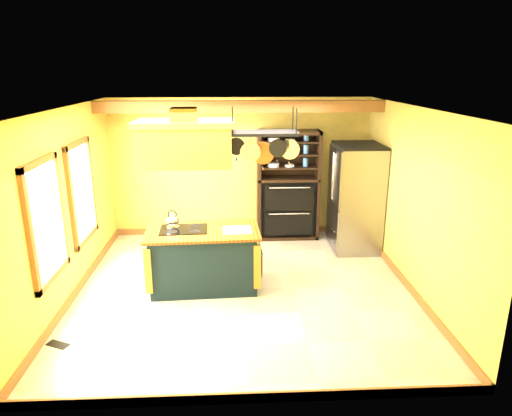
{
  "coord_description": "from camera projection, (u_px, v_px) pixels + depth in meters",
  "views": [
    {
      "loc": [
        -0.14,
        -6.29,
        3.2
      ],
      "look_at": [
        0.19,
        0.3,
        1.19
      ],
      "focal_mm": 32.0,
      "sensor_mm": 36.0,
      "label": 1
    }
  ],
  "objects": [
    {
      "name": "refrigerator",
      "position": [
        355.0,
        200.0,
        8.3
      ],
      "size": [
        0.82,
        0.97,
        1.9
      ],
      "color": "gray",
      "rests_on": "floor"
    },
    {
      "name": "wall_back",
      "position": [
        240.0,
        168.0,
        8.94
      ],
      "size": [
        5.0,
        0.02,
        2.7
      ],
      "primitive_type": "cube",
      "color": "#E5C053",
      "rests_on": "floor"
    },
    {
      "name": "wall_right",
      "position": [
        414.0,
        201.0,
        6.67
      ],
      "size": [
        0.02,
        5.0,
        2.7
      ],
      "primitive_type": "cube",
      "color": "#E5C053",
      "rests_on": "floor"
    },
    {
      "name": "floor_register",
      "position": [
        58.0,
        344.0,
        5.53
      ],
      "size": [
        0.3,
        0.23,
        0.01
      ],
      "primitive_type": "cube",
      "rotation": [
        0.0,
        0.0,
        -0.43
      ],
      "color": "black",
      "rests_on": "floor"
    },
    {
      "name": "floor",
      "position": [
        244.0,
        289.0,
        6.95
      ],
      "size": [
        5.0,
        5.0,
        0.0
      ],
      "primitive_type": "plane",
      "color": "beige",
      "rests_on": "ground"
    },
    {
      "name": "wall_left",
      "position": [
        67.0,
        206.0,
        6.43
      ],
      "size": [
        0.02,
        5.0,
        2.7
      ],
      "primitive_type": "cube",
      "color": "#E5C053",
      "rests_on": "floor"
    },
    {
      "name": "hutch",
      "position": [
        287.0,
        196.0,
        8.92
      ],
      "size": [
        1.19,
        0.54,
        2.11
      ],
      "color": "black",
      "rests_on": "floor"
    },
    {
      "name": "range_hood",
      "position": [
        185.0,
        141.0,
        6.36
      ],
      "size": [
        1.38,
        0.78,
        0.8
      ],
      "color": "#B2902C",
      "rests_on": "ceiling"
    },
    {
      "name": "ceiling",
      "position": [
        243.0,
        108.0,
        6.16
      ],
      "size": [
        5.0,
        5.0,
        0.0
      ],
      "primitive_type": "plane",
      "rotation": [
        3.14,
        0.0,
        0.0
      ],
      "color": "white",
      "rests_on": "wall_back"
    },
    {
      "name": "pot_rack",
      "position": [
        264.0,
        140.0,
        6.42
      ],
      "size": [
        1.04,
        0.48,
        0.82
      ],
      "color": "black",
      "rests_on": "ceiling"
    },
    {
      "name": "window_near",
      "position": [
        47.0,
        221.0,
        5.66
      ],
      "size": [
        0.06,
        1.06,
        1.56
      ],
      "color": "#9A632F",
      "rests_on": "wall_left"
    },
    {
      "name": "window_far",
      "position": [
        82.0,
        192.0,
        6.99
      ],
      "size": [
        0.06,
        1.06,
        1.56
      ],
      "color": "#9A632F",
      "rests_on": "wall_left"
    },
    {
      "name": "wall_front",
      "position": [
        250.0,
        281.0,
        4.17
      ],
      "size": [
        5.0,
        0.02,
        2.7
      ],
      "primitive_type": "cube",
      "color": "#E5C053",
      "rests_on": "floor"
    },
    {
      "name": "ceiling_beam",
      "position": [
        241.0,
        107.0,
        7.82
      ],
      "size": [
        5.0,
        0.15,
        0.2
      ],
      "primitive_type": "cube",
      "color": "#9A632F",
      "rests_on": "ceiling"
    },
    {
      "name": "kitchen_island",
      "position": [
        204.0,
        258.0,
        6.89
      ],
      "size": [
        1.72,
        1.01,
        1.11
      ],
      "rotation": [
        0.0,
        0.0,
        0.05
      ],
      "color": "black",
      "rests_on": "floor"
    }
  ]
}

